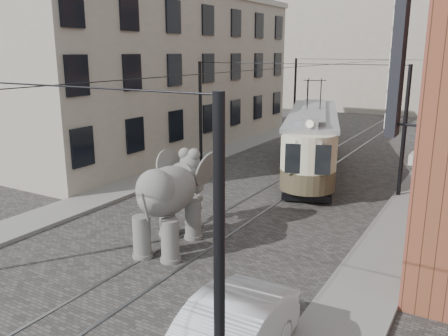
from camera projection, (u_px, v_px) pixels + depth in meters
The scene contains 9 objects.
ground at pixel (236, 217), 18.76m from camera, with size 120.00×120.00×0.00m, color #454240.
tram_rails at pixel (236, 217), 18.76m from camera, with size 1.54×80.00×0.02m, color slate, non-canonical shape.
sidewalk_right at pixel (389, 246), 15.81m from camera, with size 2.00×60.00×0.15m, color slate.
sidewalk_left at pixel (116, 191), 21.93m from camera, with size 2.00×60.00×0.15m, color slate.
stucco_building at pixel (166, 75), 31.29m from camera, with size 7.00×24.00×10.00m, color gray.
distant_block at pixel (413, 47), 50.52m from camera, with size 28.00×10.00×14.00m, color gray.
catenary at pixel (283, 127), 22.31m from camera, with size 11.00×30.20×6.00m, color black, non-canonical shape.
tram at pixel (313, 125), 25.73m from camera, with size 2.63×12.72×5.05m, color beige, non-canonical shape.
elephant at pixel (168, 204), 15.51m from camera, with size 2.80×5.09×3.11m, color #615E5A, non-canonical shape.
Camera 1 is at (8.52, -15.53, 6.53)m, focal length 37.06 mm.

